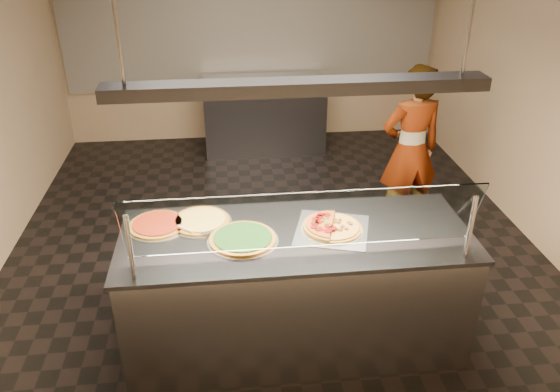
{
  "coord_description": "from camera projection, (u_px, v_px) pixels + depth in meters",
  "views": [
    {
      "loc": [
        -0.44,
        -4.32,
        2.88
      ],
      "look_at": [
        -0.05,
        -0.82,
        1.02
      ],
      "focal_mm": 35.0,
      "sensor_mm": 36.0,
      "label": 1
    }
  ],
  "objects": [
    {
      "name": "ground",
      "position": [
        276.0,
        252.0,
        5.19
      ],
      "size": [
        5.0,
        6.0,
        0.02
      ],
      "primitive_type": "cube",
      "color": "black",
      "rests_on": "ground"
    },
    {
      "name": "wall_back",
      "position": [
        252.0,
        28.0,
        7.13
      ],
      "size": [
        5.0,
        0.02,
        3.0
      ],
      "primitive_type": "cube",
      "color": "tan",
      "rests_on": "ground"
    },
    {
      "name": "wall_front",
      "position": [
        366.0,
        371.0,
        1.84
      ],
      "size": [
        5.0,
        0.02,
        3.0
      ],
      "primitive_type": "cube",
      "color": "tan",
      "rests_on": "ground"
    },
    {
      "name": "tile_band",
      "position": [
        252.0,
        44.0,
        7.2
      ],
      "size": [
        4.9,
        0.02,
        1.2
      ],
      "primitive_type": "cube",
      "color": "silver",
      "rests_on": "wall_back"
    },
    {
      "name": "serving_counter",
      "position": [
        295.0,
        289.0,
        3.91
      ],
      "size": [
        2.39,
        0.94,
        0.93
      ],
      "color": "#B7B7BC",
      "rests_on": "ground"
    },
    {
      "name": "sneeze_guard",
      "position": [
        304.0,
        222.0,
        3.26
      ],
      "size": [
        2.15,
        0.18,
        0.54
      ],
      "color": "#B7B7BC",
      "rests_on": "serving_counter"
    },
    {
      "name": "perforated_tray",
      "position": [
        332.0,
        229.0,
        3.74
      ],
      "size": [
        0.6,
        0.6,
        0.01
      ],
      "color": "silver",
      "rests_on": "serving_counter"
    },
    {
      "name": "half_pizza_pepperoni",
      "position": [
        318.0,
        226.0,
        3.72
      ],
      "size": [
        0.31,
        0.44,
        0.05
      ],
      "color": "brown",
      "rests_on": "perforated_tray"
    },
    {
      "name": "half_pizza_sausage",
      "position": [
        346.0,
        226.0,
        3.74
      ],
      "size": [
        0.31,
        0.44,
        0.04
      ],
      "color": "brown",
      "rests_on": "perforated_tray"
    },
    {
      "name": "pizza_spinach",
      "position": [
        243.0,
        238.0,
        3.61
      ],
      "size": [
        0.47,
        0.47,
        0.03
      ],
      "color": "silver",
      "rests_on": "serving_counter"
    },
    {
      "name": "pizza_cheese",
      "position": [
        201.0,
        220.0,
        3.83
      ],
      "size": [
        0.43,
        0.43,
        0.03
      ],
      "color": "silver",
      "rests_on": "serving_counter"
    },
    {
      "name": "pizza_tomato",
      "position": [
        158.0,
        224.0,
        3.78
      ],
      "size": [
        0.42,
        0.42,
        0.03
      ],
      "color": "silver",
      "rests_on": "serving_counter"
    },
    {
      "name": "pizza_spatula",
      "position": [
        195.0,
        228.0,
        3.7
      ],
      "size": [
        0.29,
        0.17,
        0.02
      ],
      "color": "#B7B7BC",
      "rests_on": "pizza_spinach"
    },
    {
      "name": "prep_table",
      "position": [
        264.0,
        114.0,
        7.22
      ],
      "size": [
        1.6,
        0.74,
        0.93
      ],
      "color": "#37373C",
      "rests_on": "ground"
    },
    {
      "name": "worker",
      "position": [
        410.0,
        151.0,
        5.21
      ],
      "size": [
        0.66,
        0.48,
        1.67
      ],
      "primitive_type": "imported",
      "rotation": [
        0.0,
        0.0,
        3.29
      ],
      "color": "#2E2833",
      "rests_on": "ground"
    },
    {
      "name": "heat_lamp_housing",
      "position": [
        298.0,
        87.0,
        3.22
      ],
      "size": [
        2.3,
        0.18,
        0.08
      ],
      "primitive_type": "cube",
      "color": "#37373C",
      "rests_on": "ceiling"
    }
  ]
}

